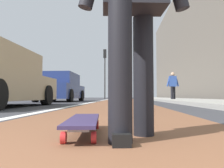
% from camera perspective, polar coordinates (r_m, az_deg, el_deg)
% --- Properties ---
extents(ground_plane, '(80.00, 80.00, 0.00)m').
position_cam_1_polar(ground_plane, '(10.33, 2.07, -4.53)').
color(ground_plane, '#38383D').
extents(bike_lane_paint, '(56.00, 2.20, 0.00)m').
position_cam_1_polar(bike_lane_paint, '(24.33, 2.58, -3.67)').
color(bike_lane_paint, brown).
rests_on(bike_lane_paint, ground).
extents(lane_stripe_white, '(52.00, 0.16, 0.01)m').
position_cam_1_polar(lane_stripe_white, '(20.38, -1.02, -3.79)').
color(lane_stripe_white, silver).
rests_on(lane_stripe_white, ground).
extents(sidewalk_curb, '(52.00, 3.20, 0.11)m').
position_cam_1_polar(sidewalk_curb, '(18.65, 13.63, -3.61)').
color(sidewalk_curb, '#9E9B93').
rests_on(sidewalk_curb, ground).
extents(building_facade, '(40.00, 1.20, 11.95)m').
position_cam_1_polar(building_facade, '(23.95, 19.02, 10.91)').
color(building_facade, '#675F54').
rests_on(building_facade, ground).
extents(skateboard, '(0.85, 0.27, 0.11)m').
position_cam_1_polar(skateboard, '(1.64, -7.07, -9.13)').
color(skateboard, red).
rests_on(skateboard, ground).
extents(parked_car_mid, '(4.34, 1.90, 1.46)m').
position_cam_1_polar(parked_car_mid, '(12.41, -12.51, -1.00)').
color(parked_car_mid, navy).
rests_on(parked_car_mid, ground).
extents(traffic_light, '(0.33, 0.28, 4.75)m').
position_cam_1_polar(traffic_light, '(22.17, -1.77, 4.69)').
color(traffic_light, '#2D2D2D').
rests_on(traffic_light, ground).
extents(pedestrian_distant, '(0.47, 0.73, 1.67)m').
position_cam_1_polar(pedestrian_distant, '(13.97, 14.73, -0.12)').
color(pedestrian_distant, black).
rests_on(pedestrian_distant, ground).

